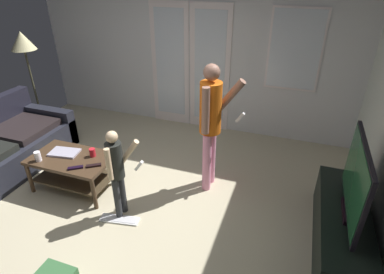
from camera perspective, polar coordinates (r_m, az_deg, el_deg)
ground_plane at (r=3.82m, az=-13.25°, el=-13.52°), size 5.37×5.09×0.02m
wall_back_with_doors at (r=5.22m, az=0.28°, el=16.02°), size 5.37×0.09×2.80m
coffee_table at (r=4.18m, az=-20.73°, el=-4.86°), size 1.00×0.59×0.45m
tv_stand at (r=3.54m, az=25.34°, el=-14.99°), size 0.46×1.54×0.44m
flat_screen_tv at (r=3.19m, az=27.52°, el=-7.11°), size 0.08×1.06×0.73m
person_adult at (r=3.65m, az=3.48°, el=3.37°), size 0.50×0.43×1.59m
person_child at (r=3.42m, az=-13.48°, el=-5.41°), size 0.35×0.29×1.07m
floor_lamp at (r=5.60m, az=-28.22°, el=14.36°), size 0.37×0.37×1.64m
loose_keyboard at (r=3.73m, az=-12.98°, el=-14.32°), size 0.46×0.20×0.02m
laptop_closed at (r=4.22m, az=-22.09°, el=-2.60°), size 0.38×0.27×0.02m
cup_near_edge at (r=4.17m, az=-26.14°, el=-3.17°), size 0.07×0.07×0.12m
cup_by_laptop at (r=4.02m, az=-17.58°, el=-2.69°), size 0.07×0.07×0.10m
tv_remote_black at (r=3.84m, az=-17.36°, el=-4.94°), size 0.17×0.14×0.02m
dvd_remote_slim at (r=3.87m, az=-20.34°, el=-5.24°), size 0.17×0.14×0.02m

